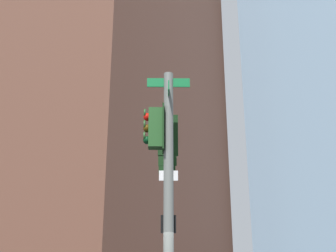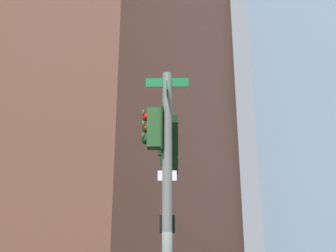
{
  "view_description": "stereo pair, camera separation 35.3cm",
  "coord_description": "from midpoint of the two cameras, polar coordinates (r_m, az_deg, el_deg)",
  "views": [
    {
      "loc": [
        4.21,
        -8.23,
        1.88
      ],
      "look_at": [
        -0.72,
        0.92,
        5.34
      ],
      "focal_mm": 43.47,
      "sensor_mm": 36.0,
      "label": 1
    },
    {
      "loc": [
        4.52,
        -8.06,
        1.88
      ],
      "look_at": [
        -0.72,
        0.92,
        5.34
      ],
      "focal_mm": 43.47,
      "sensor_mm": 36.0,
      "label": 2
    }
  ],
  "objects": [
    {
      "name": "signal_pole_assembly",
      "position": [
        10.98,
        0.7,
        -4.73
      ],
      "size": [
        2.62,
        4.26,
        6.45
      ],
      "rotation": [
        0.0,
        0.0,
        2.08
      ],
      "color": "slate",
      "rests_on": "ground_plane"
    },
    {
      "name": "building_brick_nearside",
      "position": [
        47.61,
        -9.25,
        14.8
      ],
      "size": [
        22.71,
        21.89,
        55.53
      ],
      "primitive_type": "cube",
      "color": "brown",
      "rests_on": "ground_plane"
    }
  ]
}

